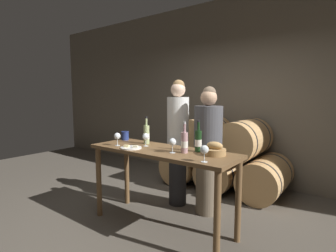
% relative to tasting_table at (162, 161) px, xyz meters
% --- Properties ---
extents(ground_plane, '(10.00, 10.00, 0.00)m').
position_rel_tasting_table_xyz_m(ground_plane, '(0.00, 0.00, -0.78)').
color(ground_plane, '#564F44').
extents(stone_wall_back, '(10.00, 0.12, 3.20)m').
position_rel_tasting_table_xyz_m(stone_wall_back, '(0.00, 2.21, 0.82)').
color(stone_wall_back, '#706656').
rests_on(stone_wall_back, ground_plane).
extents(barrel_stack, '(1.97, 0.94, 1.15)m').
position_rel_tasting_table_xyz_m(barrel_stack, '(-0.00, 1.62, -0.26)').
color(barrel_stack, tan).
rests_on(barrel_stack, ground_plane).
extents(tasting_table, '(1.75, 0.60, 0.92)m').
position_rel_tasting_table_xyz_m(tasting_table, '(0.00, 0.00, 0.00)').
color(tasting_table, brown).
rests_on(tasting_table, ground_plane).
extents(person_left, '(0.29, 0.29, 1.72)m').
position_rel_tasting_table_xyz_m(person_left, '(-0.23, 0.65, 0.12)').
color(person_left, '#232326').
rests_on(person_left, ground_plane).
extents(person_right, '(0.36, 0.36, 1.63)m').
position_rel_tasting_table_xyz_m(person_right, '(0.23, 0.65, 0.04)').
color(person_right, '#756651').
rests_on(person_right, ground_plane).
extents(wine_bottle_red, '(0.07, 0.07, 0.34)m').
position_rel_tasting_table_xyz_m(wine_bottle_red, '(0.39, 0.14, 0.25)').
color(wine_bottle_red, '#193819').
rests_on(wine_bottle_red, tasting_table).
extents(wine_bottle_white, '(0.07, 0.07, 0.34)m').
position_rel_tasting_table_xyz_m(wine_bottle_white, '(-0.35, 0.15, 0.26)').
color(wine_bottle_white, '#ADBC7F').
rests_on(wine_bottle_white, tasting_table).
extents(wine_bottle_rose, '(0.07, 0.07, 0.33)m').
position_rel_tasting_table_xyz_m(wine_bottle_rose, '(0.31, 0.00, 0.25)').
color(wine_bottle_rose, '#BC8E93').
rests_on(wine_bottle_rose, tasting_table).
extents(blue_crock, '(0.11, 0.11, 0.12)m').
position_rel_tasting_table_xyz_m(blue_crock, '(-0.77, 0.18, 0.20)').
color(blue_crock, navy).
rests_on(blue_crock, tasting_table).
extents(bread_basket, '(0.23, 0.23, 0.14)m').
position_rel_tasting_table_xyz_m(bread_basket, '(0.61, 0.10, 0.19)').
color(bread_basket, '#A87F4C').
rests_on(bread_basket, tasting_table).
extents(cheese_plate, '(0.24, 0.24, 0.04)m').
position_rel_tasting_table_xyz_m(cheese_plate, '(-0.31, -0.17, 0.15)').
color(cheese_plate, white).
rests_on(cheese_plate, tasting_table).
extents(wine_glass_far_left, '(0.08, 0.08, 0.16)m').
position_rel_tasting_table_xyz_m(wine_glass_far_left, '(-0.55, -0.15, 0.25)').
color(wine_glass_far_left, white).
rests_on(wine_glass_far_left, tasting_table).
extents(wine_glass_left, '(0.08, 0.08, 0.16)m').
position_rel_tasting_table_xyz_m(wine_glass_left, '(-0.26, 0.02, 0.25)').
color(wine_glass_left, white).
rests_on(wine_glass_left, tasting_table).
extents(wine_glass_center, '(0.08, 0.08, 0.16)m').
position_rel_tasting_table_xyz_m(wine_glass_center, '(0.21, -0.08, 0.25)').
color(wine_glass_center, white).
rests_on(wine_glass_center, tasting_table).
extents(wine_glass_right, '(0.08, 0.08, 0.16)m').
position_rel_tasting_table_xyz_m(wine_glass_right, '(0.66, -0.21, 0.25)').
color(wine_glass_right, white).
rests_on(wine_glass_right, tasting_table).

